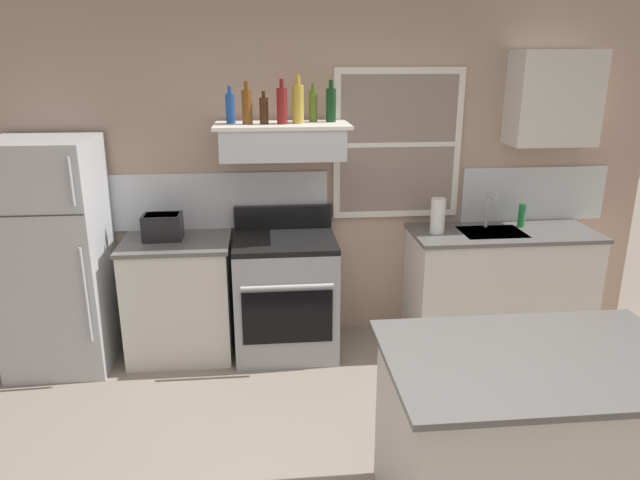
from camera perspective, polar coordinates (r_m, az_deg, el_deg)
back_wall at (r=4.60m, az=-0.24°, el=6.87°), size 5.40×0.11×2.70m
refrigerator at (r=4.59m, az=-24.51°, el=-1.43°), size 0.70×0.72×1.67m
counter_left_of_stove at (r=4.57m, az=-13.51°, el=-5.45°), size 0.79×0.63×0.91m
toaster at (r=4.44m, az=-15.12°, el=1.29°), size 0.30×0.20×0.19m
stove_range at (r=4.49m, az=-3.38°, el=-5.29°), size 0.76×0.69×1.09m
range_hood_shelf at (r=4.27m, az=-3.71°, el=9.71°), size 0.96×0.52×0.24m
bottle_blue_liqueur at (r=4.27m, az=-8.75°, el=12.64°), size 0.07×0.07×0.26m
bottle_amber_wine at (r=4.20m, az=-7.14°, el=12.83°), size 0.07×0.07×0.29m
bottle_brown_stout at (r=4.20m, az=-5.50°, el=12.50°), size 0.06×0.06×0.23m
bottle_red_label_wine at (r=4.19m, az=-3.73°, el=13.00°), size 0.07×0.07×0.31m
bottle_champagne_gold_foil at (r=4.23m, az=-2.15°, el=13.20°), size 0.08×0.08×0.33m
bottle_olive_oil_square at (r=4.32m, az=-0.67°, el=12.97°), size 0.06×0.06×0.27m
bottle_dark_green_wine at (r=4.32m, az=1.08°, el=13.10°), size 0.07×0.07×0.30m
counter_right_with_sink at (r=4.88m, az=17.02°, el=-4.23°), size 1.43×0.63×0.91m
sink_faucet at (r=4.74m, az=16.13°, el=3.19°), size 0.03×0.17×0.28m
paper_towel_roll at (r=4.52m, az=11.43°, el=2.34°), size 0.11×0.11×0.27m
dish_soap_bottle at (r=4.88m, az=19.10°, el=2.26°), size 0.06×0.06×0.18m
kitchen_island at (r=3.09m, az=19.80°, el=-18.05°), size 1.40×0.90×0.91m
upper_cabinet_right at (r=4.85m, az=21.85°, el=12.73°), size 0.64×0.32×0.70m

